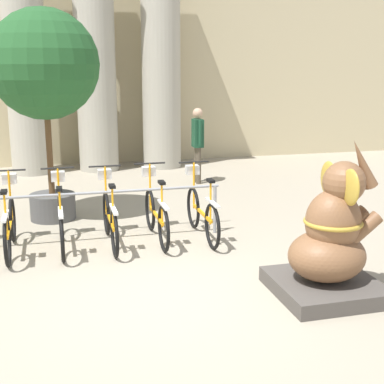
{
  "coord_description": "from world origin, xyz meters",
  "views": [
    {
      "loc": [
        -1.09,
        -5.63,
        2.54
      ],
      "look_at": [
        0.55,
        0.63,
        1.0
      ],
      "focal_mm": 50.0,
      "sensor_mm": 36.0,
      "label": 1
    }
  ],
  "objects_px": {
    "person_pedestrian": "(198,139)",
    "bicycle_2": "(61,220)",
    "bicycle_5": "(201,211)",
    "potted_tree": "(44,71)",
    "bicycle_1": "(10,224)",
    "bicycle_3": "(110,217)",
    "bicycle_4": "(156,213)",
    "elephant_statue": "(331,243)"
  },
  "relations": [
    {
      "from": "bicycle_1",
      "to": "bicycle_3",
      "type": "bearing_deg",
      "value": -0.7
    },
    {
      "from": "bicycle_2",
      "to": "potted_tree",
      "type": "height_order",
      "value": "potted_tree"
    },
    {
      "from": "bicycle_3",
      "to": "bicycle_5",
      "type": "distance_m",
      "value": 1.37
    },
    {
      "from": "bicycle_3",
      "to": "bicycle_4",
      "type": "xyz_separation_m",
      "value": [
        0.69,
        0.06,
        0.0
      ]
    },
    {
      "from": "bicycle_1",
      "to": "elephant_statue",
      "type": "xyz_separation_m",
      "value": [
        3.58,
        -2.39,
        0.19
      ]
    },
    {
      "from": "person_pedestrian",
      "to": "bicycle_2",
      "type": "bearing_deg",
      "value": -129.41
    },
    {
      "from": "bicycle_1",
      "to": "elephant_statue",
      "type": "distance_m",
      "value": 4.31
    },
    {
      "from": "potted_tree",
      "to": "elephant_statue",
      "type": "bearing_deg",
      "value": -52.61
    },
    {
      "from": "bicycle_4",
      "to": "bicycle_5",
      "type": "xyz_separation_m",
      "value": [
        0.69,
        -0.06,
        0.0
      ]
    },
    {
      "from": "bicycle_5",
      "to": "potted_tree",
      "type": "bearing_deg",
      "value": 144.14
    },
    {
      "from": "bicycle_2",
      "to": "bicycle_5",
      "type": "height_order",
      "value": "same"
    },
    {
      "from": "bicycle_5",
      "to": "potted_tree",
      "type": "relative_size",
      "value": 0.5
    },
    {
      "from": "bicycle_1",
      "to": "bicycle_3",
      "type": "distance_m",
      "value": 1.37
    },
    {
      "from": "bicycle_4",
      "to": "person_pedestrian",
      "type": "xyz_separation_m",
      "value": [
        1.63,
        3.61,
        0.57
      ]
    },
    {
      "from": "bicycle_1",
      "to": "person_pedestrian",
      "type": "height_order",
      "value": "person_pedestrian"
    },
    {
      "from": "bicycle_1",
      "to": "bicycle_3",
      "type": "height_order",
      "value": "same"
    },
    {
      "from": "bicycle_4",
      "to": "potted_tree",
      "type": "distance_m",
      "value": 2.94
    },
    {
      "from": "bicycle_2",
      "to": "potted_tree",
      "type": "relative_size",
      "value": 0.5
    },
    {
      "from": "bicycle_4",
      "to": "bicycle_3",
      "type": "bearing_deg",
      "value": -175.33
    },
    {
      "from": "bicycle_4",
      "to": "bicycle_2",
      "type": "bearing_deg",
      "value": -178.41
    },
    {
      "from": "person_pedestrian",
      "to": "potted_tree",
      "type": "xyz_separation_m",
      "value": [
        -3.11,
        -2.11,
        1.47
      ]
    },
    {
      "from": "person_pedestrian",
      "to": "bicycle_5",
      "type": "bearing_deg",
      "value": -104.39
    },
    {
      "from": "bicycle_4",
      "to": "potted_tree",
      "type": "xyz_separation_m",
      "value": [
        -1.48,
        1.51,
        2.04
      ]
    },
    {
      "from": "bicycle_3",
      "to": "person_pedestrian",
      "type": "distance_m",
      "value": 4.38
    },
    {
      "from": "potted_tree",
      "to": "bicycle_5",
      "type": "bearing_deg",
      "value": -35.86
    },
    {
      "from": "bicycle_2",
      "to": "bicycle_3",
      "type": "height_order",
      "value": "same"
    },
    {
      "from": "bicycle_5",
      "to": "bicycle_3",
      "type": "bearing_deg",
      "value": 179.86
    },
    {
      "from": "bicycle_1",
      "to": "bicycle_3",
      "type": "xyz_separation_m",
      "value": [
        1.37,
        -0.02,
        0.0
      ]
    },
    {
      "from": "bicycle_2",
      "to": "elephant_statue",
      "type": "distance_m",
      "value": 3.76
    },
    {
      "from": "bicycle_4",
      "to": "bicycle_5",
      "type": "relative_size",
      "value": 1.0
    },
    {
      "from": "bicycle_4",
      "to": "elephant_statue",
      "type": "relative_size",
      "value": 0.96
    },
    {
      "from": "bicycle_3",
      "to": "bicycle_4",
      "type": "bearing_deg",
      "value": 4.67
    },
    {
      "from": "elephant_statue",
      "to": "person_pedestrian",
      "type": "distance_m",
      "value": 6.05
    },
    {
      "from": "bicycle_4",
      "to": "elephant_statue",
      "type": "xyz_separation_m",
      "value": [
        1.52,
        -2.43,
        0.19
      ]
    },
    {
      "from": "bicycle_4",
      "to": "person_pedestrian",
      "type": "distance_m",
      "value": 4.01
    },
    {
      "from": "bicycle_3",
      "to": "elephant_statue",
      "type": "height_order",
      "value": "elephant_statue"
    },
    {
      "from": "bicycle_3",
      "to": "bicycle_5",
      "type": "xyz_separation_m",
      "value": [
        1.37,
        -0.0,
        0.0
      ]
    },
    {
      "from": "bicycle_2",
      "to": "potted_tree",
      "type": "bearing_deg",
      "value": 93.94
    },
    {
      "from": "bicycle_5",
      "to": "elephant_statue",
      "type": "relative_size",
      "value": 0.96
    },
    {
      "from": "bicycle_2",
      "to": "elephant_statue",
      "type": "relative_size",
      "value": 0.96
    },
    {
      "from": "bicycle_3",
      "to": "bicycle_4",
      "type": "distance_m",
      "value": 0.69
    },
    {
      "from": "potted_tree",
      "to": "bicycle_4",
      "type": "bearing_deg",
      "value": -45.51
    }
  ]
}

